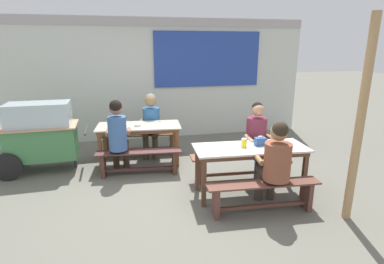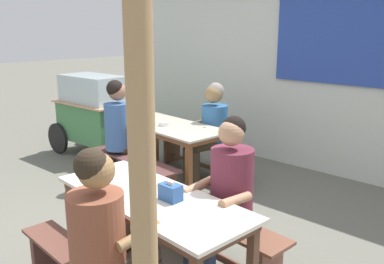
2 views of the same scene
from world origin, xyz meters
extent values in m
plane|color=#666559|center=(0.00, 0.00, 0.00)|extent=(40.00, 40.00, 0.00)
cube|color=silver|center=(0.00, 2.99, 1.29)|extent=(7.00, 0.12, 2.58)
cube|color=#2A469F|center=(1.12, 2.90, 1.86)|extent=(2.55, 0.03, 1.27)
cube|color=#BDB7A1|center=(-0.64, 1.27, 0.74)|extent=(1.57, 0.82, 0.02)
cube|color=brown|center=(-0.64, 1.27, 0.69)|extent=(1.49, 0.75, 0.06)
cube|color=brown|center=(0.06, 1.50, 0.33)|extent=(0.06, 0.06, 0.66)
cube|color=brown|center=(0.01, 0.92, 0.33)|extent=(0.06, 0.06, 0.66)
cube|color=brown|center=(-1.30, 1.61, 0.33)|extent=(0.06, 0.06, 0.66)
cube|color=brown|center=(-1.34, 1.03, 0.33)|extent=(0.06, 0.06, 0.66)
cube|color=silver|center=(0.87, -0.37, 0.73)|extent=(1.67, 0.73, 0.03)
cube|color=brown|center=(0.87, -0.37, 0.69)|extent=(1.59, 0.67, 0.06)
cube|color=brown|center=(0.15, -0.07, 0.33)|extent=(0.06, 0.06, 0.66)
cube|color=brown|center=(0.12, -0.58, 0.33)|extent=(0.06, 0.06, 0.66)
cube|color=brown|center=(-0.60, 1.81, 0.42)|extent=(1.53, 0.44, 0.02)
cube|color=brown|center=(0.04, 1.76, 0.20)|extent=(0.08, 0.27, 0.41)
cube|color=brown|center=(-1.23, 1.87, 0.20)|extent=(0.08, 0.27, 0.41)
cube|color=brown|center=(-0.60, 1.81, 0.10)|extent=(1.23, 0.14, 0.04)
cube|color=#502F2D|center=(-0.69, 0.72, 0.42)|extent=(1.46, 0.40, 0.02)
cube|color=brown|center=(-0.09, 0.67, 0.20)|extent=(0.08, 0.24, 0.41)
cube|color=#523026|center=(-1.29, 0.77, 0.20)|extent=(0.08, 0.24, 0.41)
cube|color=#502F2D|center=(-0.69, 0.72, 0.10)|extent=(1.17, 0.14, 0.04)
cube|color=brown|center=(0.90, 0.18, 0.42)|extent=(1.59, 0.40, 0.03)
cube|color=brown|center=(0.24, 0.22, 0.20)|extent=(0.08, 0.26, 0.41)
cube|color=brown|center=(0.90, 0.18, 0.10)|extent=(1.30, 0.12, 0.04)
cube|color=brown|center=(0.20, -0.88, 0.20)|extent=(0.07, 0.21, 0.41)
cube|color=#44824C|center=(-2.32, 1.29, 0.52)|extent=(1.15, 0.65, 0.57)
cube|color=silver|center=(-2.32, 1.29, 1.02)|extent=(1.04, 0.59, 0.42)
cube|color=tan|center=(-2.32, 1.29, 0.82)|extent=(1.23, 0.74, 0.02)
cylinder|color=black|center=(-2.85, 1.60, 0.24)|extent=(0.48, 0.07, 0.48)
cylinder|color=black|center=(-2.82, 0.93, 0.24)|extent=(0.48, 0.07, 0.48)
cylinder|color=#333333|center=(-1.82, 1.31, 0.12)|extent=(0.05, 0.05, 0.24)
cylinder|color=#3F3F3F|center=(-1.58, 1.32, 0.69)|extent=(0.06, 0.61, 0.04)
cylinder|color=#453930|center=(1.11, -0.76, 0.48)|extent=(0.16, 0.40, 0.13)
cylinder|color=#453930|center=(0.93, -0.74, 0.48)|extent=(0.16, 0.40, 0.13)
cylinder|color=brown|center=(1.00, -0.93, 0.72)|extent=(0.35, 0.35, 0.50)
sphere|color=#987246|center=(1.00, -0.91, 1.11)|extent=(0.22, 0.22, 0.22)
sphere|color=#2D2319|center=(1.00, -0.94, 1.15)|extent=(0.21, 0.21, 0.21)
cylinder|color=#987246|center=(1.21, -0.77, 0.70)|extent=(0.10, 0.31, 0.11)
cylinder|color=#987246|center=(0.83, -0.73, 0.70)|extent=(0.10, 0.31, 0.09)
cylinder|color=#443227|center=(-0.90, 1.09, 0.22)|extent=(0.11, 0.11, 0.43)
cylinder|color=#443227|center=(-1.08, 1.10, 0.22)|extent=(0.11, 0.11, 0.43)
cylinder|color=#443227|center=(-0.92, 0.91, 0.48)|extent=(0.16, 0.39, 0.13)
cylinder|color=#443227|center=(-1.10, 0.93, 0.48)|extent=(0.16, 0.39, 0.13)
cylinder|color=#3D629F|center=(-1.02, 0.75, 0.76)|extent=(0.30, 0.30, 0.57)
sphere|color=#94654E|center=(-1.02, 0.77, 1.18)|extent=(0.22, 0.22, 0.22)
sphere|color=black|center=(-1.02, 0.74, 1.22)|extent=(0.20, 0.20, 0.20)
cylinder|color=#94654E|center=(-0.83, 0.92, 0.74)|extent=(0.09, 0.31, 0.08)
cylinder|color=#94654E|center=(-1.18, 0.94, 0.74)|extent=(0.09, 0.31, 0.10)
cylinder|color=#2A3650|center=(1.09, -0.19, 0.22)|extent=(0.11, 0.11, 0.43)
cylinder|color=#2A3650|center=(1.10, -0.01, 0.48)|extent=(0.14, 0.40, 0.13)
cylinder|color=#2A3650|center=(1.28, -0.02, 0.48)|extent=(0.14, 0.40, 0.13)
cylinder|color=maroon|center=(1.19, 0.16, 0.76)|extent=(0.33, 0.33, 0.58)
sphere|color=tan|center=(1.19, 0.14, 1.17)|extent=(0.19, 0.19, 0.19)
sphere|color=black|center=(1.19, 0.17, 1.21)|extent=(0.18, 0.18, 0.18)
cylinder|color=tan|center=(1.00, -0.01, 0.75)|extent=(0.08, 0.31, 0.09)
cylinder|color=tan|center=(1.37, -0.03, 0.75)|extent=(0.08, 0.31, 0.09)
cylinder|color=#413726|center=(-0.52, 1.44, 0.22)|extent=(0.11, 0.11, 0.43)
cylinder|color=#413726|center=(-0.34, 1.41, 0.22)|extent=(0.11, 0.11, 0.43)
cylinder|color=#413726|center=(-0.48, 1.63, 0.48)|extent=(0.20, 0.43, 0.13)
cylinder|color=#413726|center=(-0.31, 1.60, 0.48)|extent=(0.20, 0.43, 0.13)
cylinder|color=#2F619A|center=(-0.36, 1.80, 0.72)|extent=(0.34, 0.34, 0.49)
sphere|color=olive|center=(-0.37, 1.78, 1.10)|extent=(0.23, 0.23, 0.23)
sphere|color=gray|center=(-0.36, 1.81, 1.14)|extent=(0.21, 0.21, 0.21)
cylinder|color=olive|center=(-0.58, 1.65, 0.70)|extent=(0.12, 0.31, 0.10)
cylinder|color=olive|center=(-0.21, 1.59, 0.70)|extent=(0.12, 0.31, 0.11)
cube|color=#2B5799|center=(1.03, -0.33, 0.81)|extent=(0.16, 0.10, 0.12)
cube|color=white|center=(1.03, -0.33, 0.88)|extent=(0.06, 0.03, 0.02)
cylinder|color=yellow|center=(0.77, -0.36, 0.81)|extent=(0.08, 0.08, 0.12)
cylinder|color=white|center=(0.77, -0.36, 0.87)|extent=(0.07, 0.07, 0.02)
cylinder|color=silver|center=(-0.67, 1.19, 0.77)|extent=(0.12, 0.12, 0.04)
cylinder|color=tan|center=(1.86, -1.26, 1.26)|extent=(0.10, 0.10, 2.53)
camera|label=1|loc=(-0.88, -4.28, 2.15)|focal=28.61mm
camera|label=2|loc=(3.02, -2.22, 1.93)|focal=39.20mm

